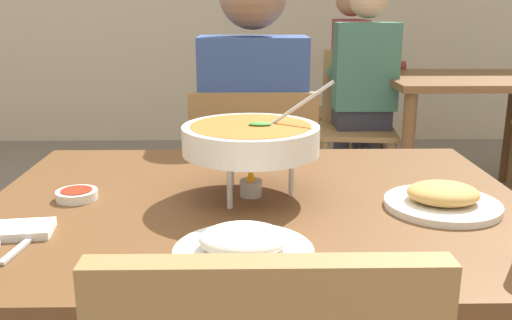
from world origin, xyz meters
The scene contains 14 objects.
dining_table_main centered at (0.00, 0.00, 0.64)m, with size 1.18×0.89×0.76m.
chair_diner_main centered at (0.00, 0.73, 0.51)m, with size 0.44×0.44×0.90m.
diner_main centered at (0.00, 0.77, 0.75)m, with size 0.40×0.45×1.31m.
curry_bowl centered at (-0.01, 0.03, 0.89)m, with size 0.33×0.30×0.26m.
rice_plate centered at (-0.03, -0.29, 0.78)m, with size 0.24×0.24×0.06m.
appetizer_plate centered at (0.39, -0.06, 0.78)m, with size 0.24×0.24×0.06m.
sauce_dish centered at (-0.40, 0.01, 0.77)m, with size 0.09×0.09×0.02m.
napkin_folded centered at (-0.45, -0.18, 0.77)m, with size 0.12×0.08×0.02m, color white.
spoon_utensil centered at (-0.42, -0.23, 0.76)m, with size 0.01×0.17×0.01m, color silver.
dining_table_far centered at (1.30, 2.16, 0.62)m, with size 1.00×0.80×0.76m.
chair_bg_left centered at (0.70, 2.73, 0.51)m, with size 0.49×0.49×0.90m.
chair_bg_middle centered at (0.65, 2.22, 0.51)m, with size 0.49×0.49×0.90m.
patron_bg_left centered at (0.72, 2.73, 0.75)m, with size 0.45×0.40×1.31m.
patron_bg_middle centered at (0.67, 2.18, 0.75)m, with size 0.40×0.45×1.31m.
Camera 1 is at (-0.02, -1.17, 1.17)m, focal length 39.74 mm.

